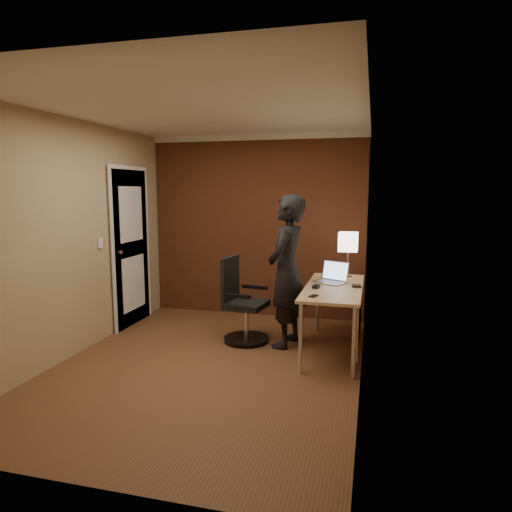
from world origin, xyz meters
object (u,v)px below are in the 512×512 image
object	(u,v)px
laptop	(332,277)
mouse	(316,287)
desk_lamp	(348,242)
phone	(314,296)
person	(287,272)
wallet	(356,286)
office_chair	(242,305)
desk	(340,298)

from	to	relation	value
laptop	mouse	size ratio (longest dim) A/B	4.11
desk_lamp	phone	xyz separation A→B (m)	(-0.26, -1.07, -0.41)
laptop	person	world-z (taller)	person
laptop	wallet	xyz separation A→B (m)	(0.27, -0.18, -0.05)
desk_lamp	person	xyz separation A→B (m)	(-0.64, -0.47, -0.29)
office_chair	desk_lamp	bearing A→B (deg)	21.26
desk	phone	bearing A→B (deg)	-113.23
mouse	wallet	world-z (taller)	mouse
phone	person	xyz separation A→B (m)	(-0.38, 0.60, 0.12)
phone	mouse	bearing A→B (deg)	112.74
phone	person	bearing A→B (deg)	141.47
desk	desk_lamp	world-z (taller)	desk_lamp
mouse	person	xyz separation A→B (m)	(-0.36, 0.22, 0.11)
desk_lamp	office_chair	bearing A→B (deg)	-158.74
wallet	person	world-z (taller)	person
laptop	mouse	world-z (taller)	laptop
desk_lamp	mouse	xyz separation A→B (m)	(-0.29, -0.69, -0.40)
phone	wallet	world-z (taller)	wallet
mouse	desk_lamp	bearing A→B (deg)	77.14
phone	desk	bearing A→B (deg)	86.10
phone	person	distance (m)	0.72
desk	laptop	world-z (taller)	laptop
wallet	person	xyz separation A→B (m)	(-0.77, 0.05, 0.11)
desk	mouse	xyz separation A→B (m)	(-0.25, -0.14, 0.14)
desk_lamp	office_chair	xyz separation A→B (m)	(-1.17, -0.46, -0.72)
desk_lamp	wallet	distance (m)	0.67
desk_lamp	person	bearing A→B (deg)	-144.01
desk_lamp	mouse	size ratio (longest dim) A/B	5.35
wallet	desk_lamp	bearing A→B (deg)	103.79
wallet	person	bearing A→B (deg)	176.47
desk	desk_lamp	distance (m)	0.77
desk_lamp	office_chair	size ratio (longest dim) A/B	0.55
office_chair	laptop	bearing A→B (deg)	7.08
mouse	office_chair	size ratio (longest dim) A/B	0.10
mouse	office_chair	world-z (taller)	office_chair
office_chair	person	xyz separation A→B (m)	(0.53, -0.01, 0.43)
laptop	phone	xyz separation A→B (m)	(-0.12, -0.74, -0.06)
mouse	wallet	size ratio (longest dim) A/B	0.91
desk	office_chair	size ratio (longest dim) A/B	1.55
phone	laptop	bearing A→B (deg)	100.50
laptop	office_chair	world-z (taller)	office_chair
office_chair	mouse	bearing A→B (deg)	-14.51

